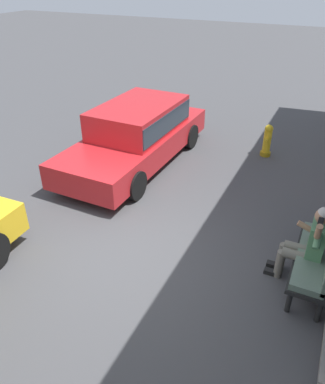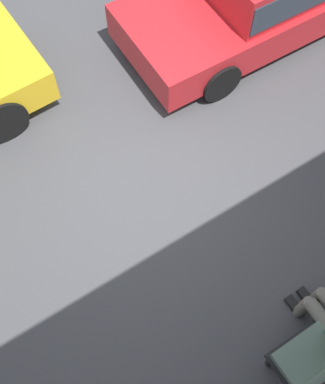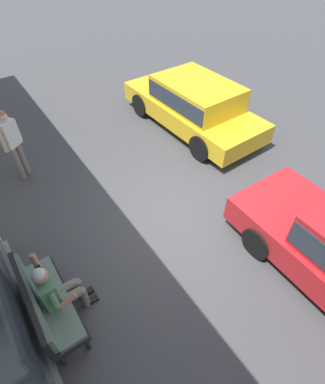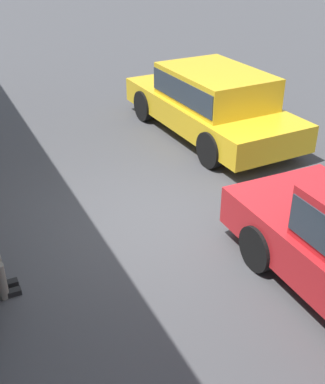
% 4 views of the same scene
% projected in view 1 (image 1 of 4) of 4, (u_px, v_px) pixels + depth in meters
% --- Properties ---
extents(ground_plane, '(60.00, 60.00, 0.00)m').
position_uv_depth(ground_plane, '(126.00, 253.00, 6.20)').
color(ground_plane, '#424244').
extents(bench, '(1.61, 0.55, 0.98)m').
position_uv_depth(bench, '(323.00, 255.00, 5.34)').
color(bench, black).
rests_on(bench, ground_plane).
extents(person_on_phone, '(0.73, 0.74, 1.31)m').
position_uv_depth(person_on_phone, '(308.00, 243.00, 5.35)').
color(person_on_phone, '#6B665B').
rests_on(person_on_phone, ground_plane).
extents(parked_car_near, '(4.58, 1.87, 1.40)m').
position_uv_depth(parked_car_near, '(137.00, 132.00, 8.73)').
color(parked_car_near, red).
rests_on(parked_car_near, ground_plane).
extents(fire_hydrant, '(0.38, 0.26, 0.81)m').
position_uv_depth(fire_hydrant, '(267.00, 141.00, 9.21)').
color(fire_hydrant, olive).
rests_on(fire_hydrant, ground_plane).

